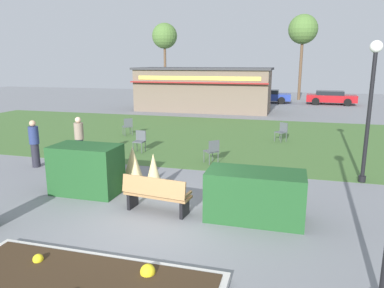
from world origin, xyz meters
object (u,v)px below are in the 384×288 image
lamppost_mid (371,96)px  cafe_chair_north (282,130)px  tree_left_bg (303,30)px  tree_right_bg (165,37)px  park_bench (156,194)px  cafe_chair_east (212,150)px  parked_car_east_slot (331,97)px  food_kiosk (203,89)px  cafe_chair_west (128,125)px  person_strolling (79,139)px  cafe_chair_center (140,139)px  parked_car_west_slot (214,94)px  person_standing (34,143)px  parked_car_center_slot (267,96)px

lamppost_mid → cafe_chair_north: size_ratio=4.83×
tree_left_bg → tree_right_bg: tree_left_bg is taller
park_bench → cafe_chair_east: size_ratio=1.97×
cafe_chair_east → parked_car_east_slot: bearing=74.4°
food_kiosk → cafe_chair_west: food_kiosk is taller
food_kiosk → cafe_chair_east: size_ratio=11.62×
food_kiosk → tree_right_bg: tree_right_bg is taller
food_kiosk → cafe_chair_west: (-1.41, -10.64, -1.12)m
food_kiosk → cafe_chair_west: size_ratio=11.62×
park_bench → parked_car_east_slot: 27.26m
person_strolling → parked_car_east_slot: person_strolling is taller
cafe_chair_north → tree_left_bg: bearing=87.1°
cafe_chair_east → cafe_chair_center: (-3.30, 0.98, 0.00)m
food_kiosk → tree_left_bg: 13.83m
tree_left_bg → park_bench: bearing=-97.1°
person_strolling → parked_car_west_slot: person_strolling is taller
cafe_chair_west → tree_right_bg: 24.50m
person_standing → tree_right_bg: 30.15m
parked_car_west_slot → parked_car_east_slot: bearing=-0.0°
lamppost_mid → parked_car_west_slot: size_ratio=0.99×
parked_car_center_slot → tree_left_bg: 7.63m
lamppost_mid → person_standing: size_ratio=2.54×
cafe_chair_west → tree_left_bg: (8.69, 21.25, 6.18)m
cafe_chair_east → tree_right_bg: size_ratio=0.11×
lamppost_mid → person_strolling: lamppost_mid is taller
park_bench → food_kiosk: food_kiosk is taller
lamppost_mid → tree_right_bg: 32.55m
lamppost_mid → food_kiosk: lamppost_mid is taller
cafe_chair_center → parked_car_center_slot: bearing=79.6°
parked_car_west_slot → person_strolling: bearing=-91.0°
cafe_chair_east → tree_right_bg: tree_right_bg is taller
food_kiosk → parked_car_center_slot: food_kiosk is taller
parked_car_east_slot → tree_right_bg: 19.15m
cafe_chair_north → tree_right_bg: size_ratio=0.11×
cafe_chair_center → person_strolling: bearing=-129.6°
person_strolling → parked_car_west_slot: size_ratio=0.39×
cafe_chair_west → cafe_chair_center: bearing=-57.0°
cafe_chair_north → parked_car_center_slot: parked_car_center_slot is taller
lamppost_mid → person_standing: lamppost_mid is taller
parked_car_east_slot → tree_right_bg: (-17.44, 5.33, 5.84)m
tree_right_bg → person_strolling: bearing=-77.0°
park_bench → cafe_chair_west: 10.12m
parked_car_west_slot → parked_car_center_slot: same height
cafe_chair_east → person_standing: person_standing is taller
cafe_chair_west → cafe_chair_east: bearing=-37.4°
cafe_chair_west → cafe_chair_east: 6.68m
tree_left_bg → food_kiosk: bearing=-124.5°
cafe_chair_east → cafe_chair_center: same height
food_kiosk → cafe_chair_east: bearing=-75.2°
parked_car_center_slot → cafe_chair_center: bearing=-100.4°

